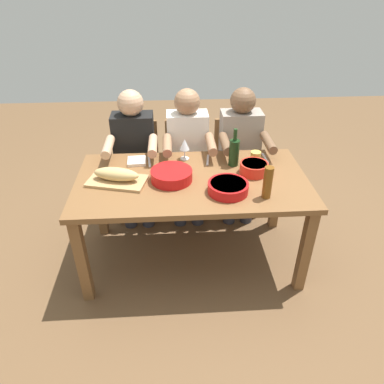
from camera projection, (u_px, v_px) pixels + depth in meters
name	position (u px, v px, depth m)	size (l,w,h in m)	color
ground_plane	(192.00, 256.00, 2.92)	(8.00, 8.00, 0.00)	brown
dining_table	(192.00, 190.00, 2.57)	(1.64, 0.87, 0.74)	brown
chair_near_center	(187.00, 161.00, 3.30)	(0.40, 0.40, 0.85)	brown
diner_near_center	(188.00, 149.00, 3.03)	(0.41, 0.53, 1.20)	#2D2D38
chair_near_right	(138.00, 163.00, 3.27)	(0.40, 0.40, 0.85)	brown
diner_near_right	(134.00, 151.00, 3.00)	(0.41, 0.53, 1.20)	#2D2D38
chair_near_left	(235.00, 160.00, 3.32)	(0.40, 0.40, 0.85)	brown
diner_near_left	(240.00, 148.00, 3.05)	(0.41, 0.53, 1.20)	#2D2D38
serving_bowl_salad	(254.00, 168.00, 2.57)	(0.20, 0.20, 0.08)	red
serving_bowl_greens	(172.00, 175.00, 2.48)	(0.29, 0.29, 0.08)	red
serving_bowl_fruit	(228.00, 187.00, 2.36)	(0.27, 0.27, 0.07)	red
cutting_board	(117.00, 181.00, 2.48)	(0.40, 0.22, 0.02)	tan
bread_loaf	(116.00, 174.00, 2.45)	(0.32, 0.11, 0.09)	tan
wine_bottle	(234.00, 152.00, 2.64)	(0.08, 0.08, 0.29)	#193819
beer_bottle	(268.00, 183.00, 2.27)	(0.06, 0.06, 0.22)	brown
wine_glass	(185.00, 145.00, 2.72)	(0.08, 0.08, 0.17)	silver
fork_near_center	(208.00, 160.00, 2.76)	(0.02, 0.17, 0.01)	silver
fork_near_right	(149.00, 162.00, 2.74)	(0.02, 0.17, 0.01)	silver
cup_near_left	(255.00, 157.00, 2.71)	(0.08, 0.08, 0.09)	gold
fork_near_left	(265.00, 158.00, 2.78)	(0.02, 0.17, 0.01)	silver
napkin_stack	(137.00, 161.00, 2.73)	(0.14, 0.14, 0.02)	white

